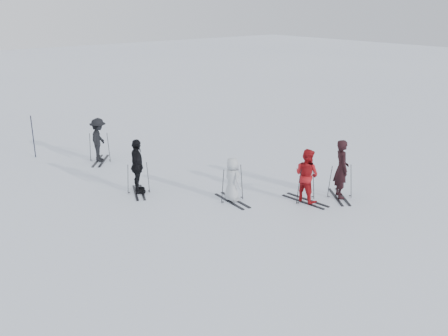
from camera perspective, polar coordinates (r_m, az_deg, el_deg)
name	(u,v)px	position (r m, az deg, el deg)	size (l,w,h in m)	color
ground	(243,204)	(16.63, 2.18, -4.13)	(120.00, 120.00, 0.00)	silver
skier_near_dark	(341,170)	(17.27, 13.27, -0.18)	(0.73, 0.48, 2.01)	black
skier_red	(307,176)	(16.74, 9.42, -0.91)	(0.88, 0.68, 1.81)	maroon
skier_grey	(232,180)	(16.58, 0.96, -1.40)	(0.73, 0.48, 1.50)	#AFB4B9
skier_uphill_left	(137,167)	(17.47, -9.86, 0.10)	(1.12, 0.47, 1.92)	black
skier_uphill_far	(99,140)	(21.33, -14.12, 3.08)	(1.17, 0.67, 1.81)	black
skis_near_dark	(340,181)	(17.40, 13.17, -1.43)	(0.87, 1.65, 1.20)	black
skis_red	(306,183)	(16.82, 9.38, -1.72)	(0.94, 1.78, 1.30)	black
skis_grey	(232,184)	(16.62, 0.96, -1.79)	(0.91, 1.72, 1.26)	black
skis_uphill_left	(138,178)	(17.60, -9.79, -1.10)	(0.82, 1.55, 1.13)	black
skis_uphill_far	(99,147)	(21.41, -14.06, 2.37)	(0.91, 1.73, 1.26)	black
piste_marker	(33,137)	(22.75, -20.98, 3.37)	(0.04, 0.04, 1.82)	black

